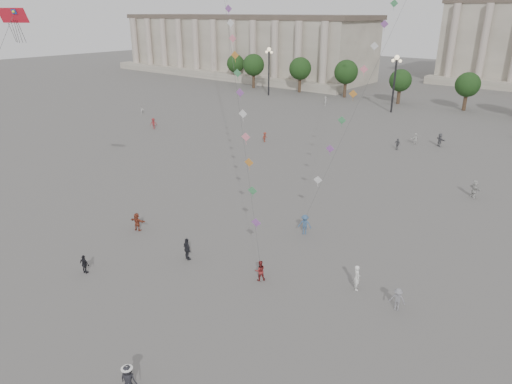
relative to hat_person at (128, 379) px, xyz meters
The scene contains 22 objects.
ground 6.00m from the hat_person, 134.23° to the left, with size 360.00×360.00×0.00m, color #565451.
hall_west 126.31m from the hat_person, 128.88° to the left, with size 84.00×26.22×17.20m.
tree_row 82.48m from the hat_person, 92.88° to the left, with size 137.12×5.12×8.00m.
lamp_post_far_west 89.28m from the hat_person, 123.50° to the left, with size 2.00×0.90×10.65m.
lamp_post_mid_west 76.95m from the hat_person, 104.45° to the left, with size 2.00×0.90×10.65m.
person_crowd_1 69.52m from the hat_person, 142.04° to the left, with size 0.84×0.65×1.72m, color silver.
person_crowd_2 57.12m from the hat_person, 140.11° to the left, with size 1.16×0.66×1.79m, color maroon.
person_crowd_4 55.46m from the hat_person, 97.11° to the left, with size 1.50×0.48×1.62m, color silver.
person_crowd_6 17.13m from the hat_person, 63.58° to the left, with size 1.02×0.59×1.59m, color slate.
person_crowd_7 39.30m from the hat_person, 81.52° to the left, with size 1.74×0.56×1.88m, color beige.
person_crowd_10 79.27m from the hat_person, 114.29° to the left, with size 0.64×0.42×1.76m, color silver.
person_crowd_12 56.25m from the hat_person, 93.77° to the left, with size 1.80×0.57×1.94m, color slate.
person_crowd_13 16.39m from the hat_person, 74.27° to the left, with size 0.68×0.45×1.88m, color white.
person_crowd_16 51.28m from the hat_person, 98.67° to the left, with size 0.95×0.39×1.61m, color #58595D.
person_crowd_17 48.70m from the hat_person, 120.35° to the left, with size 0.96×0.55×1.48m, color maroon.
tourist_1 13.49m from the hat_person, 124.90° to the left, with size 1.07×0.45×1.83m, color #222227.
tourist_2 19.03m from the hat_person, 141.88° to the left, with size 1.54×0.49×1.66m, color brown.
tourist_4 13.05m from the hat_person, 158.12° to the left, with size 0.87×0.36×1.48m, color black.
kite_flyer_0 12.48m from the hat_person, 96.82° to the left, with size 0.76×0.60×1.57m, color maroon.
kite_flyer_1 20.83m from the hat_person, 98.63° to the left, with size 1.17×0.67×1.81m, color #355378.
hat_person is the anchor object (origin of this frame).
dragon_kite 26.11m from the hat_person, 162.35° to the left, with size 2.88×6.44×20.18m.
Camera 1 is at (20.51, -13.93, 18.16)m, focal length 32.00 mm.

